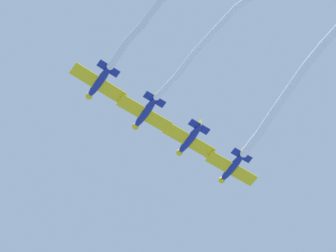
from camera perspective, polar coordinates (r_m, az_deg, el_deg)
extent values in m
ellipsoid|color=navy|center=(75.36, 5.73, -3.66)|extent=(2.30, 4.53, 0.92)
sphere|color=yellow|center=(76.23, 4.79, -4.81)|extent=(0.99, 0.99, 0.78)
ellipsoid|color=black|center=(75.87, 5.46, -3.83)|extent=(0.94, 1.26, 0.49)
cube|color=yellow|center=(75.32, 5.67, -3.79)|extent=(6.66, 3.53, 0.12)
cube|color=navy|center=(74.72, 6.56, -2.60)|extent=(2.68, 1.62, 0.10)
cube|color=yellow|center=(75.16, 6.48, -2.46)|extent=(0.44, 1.00, 1.26)
cylinder|color=white|center=(74.00, 7.45, -1.51)|extent=(2.02, 3.32, 1.27)
cylinder|color=white|center=(73.06, 8.77, 0.34)|extent=(2.07, 3.04, 1.00)
cylinder|color=white|center=(72.27, 10.10, 2.33)|extent=(2.22, 3.44, 1.46)
cylinder|color=white|center=(71.68, 11.47, 4.31)|extent=(1.98, 2.94, 1.12)
cylinder|color=white|center=(71.15, 12.85, 6.12)|extent=(1.83, 3.10, 1.06)
cylinder|color=white|center=(70.56, 14.47, 7.98)|extent=(2.03, 3.34, 1.40)
sphere|color=white|center=(74.47, 6.73, -2.45)|extent=(0.89, 0.89, 0.89)
sphere|color=white|center=(73.56, 8.18, -0.56)|extent=(0.89, 0.89, 0.89)
sphere|color=white|center=(72.60, 9.37, 1.27)|extent=(0.89, 0.89, 0.89)
sphere|color=white|center=(71.99, 10.85, 3.41)|extent=(0.89, 0.89, 0.89)
sphere|color=white|center=(71.40, 12.10, 5.21)|extent=(0.89, 0.89, 0.89)
sphere|color=white|center=(70.94, 13.61, 7.04)|extent=(0.89, 0.89, 0.89)
ellipsoid|color=navy|center=(73.43, 1.95, -1.18)|extent=(2.27, 4.54, 0.92)
sphere|color=yellow|center=(74.31, 1.02, -2.37)|extent=(0.98, 0.98, 0.78)
ellipsoid|color=black|center=(73.95, 1.70, -1.36)|extent=(0.93, 1.25, 0.49)
cube|color=yellow|center=(73.39, 1.89, -1.31)|extent=(6.66, 3.49, 0.12)
cube|color=navy|center=(72.78, 2.78, -0.07)|extent=(2.68, 1.61, 0.10)
cube|color=yellow|center=(73.23, 2.73, 0.06)|extent=(0.43, 1.00, 1.26)
ellipsoid|color=navy|center=(71.45, -2.01, 1.21)|extent=(2.29, 4.54, 0.92)
sphere|color=yellow|center=(72.34, -2.91, -0.05)|extent=(0.98, 0.98, 0.78)
ellipsoid|color=black|center=(71.98, -2.23, 1.00)|extent=(0.93, 1.25, 0.49)
cube|color=yellow|center=(71.40, -2.07, 1.07)|extent=(6.66, 3.51, 0.12)
cube|color=navy|center=(70.78, -1.19, 2.37)|extent=(2.68, 1.62, 0.10)
cube|color=yellow|center=(71.25, -1.23, 2.49)|extent=(0.44, 1.00, 1.26)
cylinder|color=white|center=(70.01, -0.16, 3.47)|extent=(1.31, 3.38, 0.79)
cylinder|color=white|center=(69.22, 1.49, 5.39)|extent=(1.64, 3.09, 1.22)
cylinder|color=white|center=(68.58, 3.22, 7.43)|extent=(1.45, 3.59, 0.94)
cylinder|color=white|center=(68.08, 5.17, 9.48)|extent=(1.43, 3.31, 1.21)
sphere|color=white|center=(70.53, -1.04, 2.54)|extent=(0.66, 0.66, 0.66)
sphere|color=white|center=(69.52, 0.74, 4.41)|extent=(0.66, 0.66, 0.66)
sphere|color=white|center=(68.95, 2.24, 6.37)|extent=(0.66, 0.66, 0.66)
sphere|color=white|center=(68.25, 4.22, 8.49)|extent=(0.66, 0.66, 0.66)
sphere|color=white|center=(67.95, 6.12, 10.46)|extent=(0.66, 0.66, 0.66)
ellipsoid|color=navy|center=(70.50, -6.12, 3.92)|extent=(2.15, 4.55, 0.92)
sphere|color=yellow|center=(71.38, -7.03, 2.63)|extent=(0.97, 0.97, 0.78)
ellipsoid|color=black|center=(71.03, -6.34, 3.69)|extent=(0.90, 1.25, 0.49)
cube|color=yellow|center=(70.45, -6.20, 3.78)|extent=(6.68, 3.31, 0.12)
cube|color=navy|center=(69.84, -5.30, 5.10)|extent=(2.68, 1.54, 0.10)
cube|color=yellow|center=(70.31, -5.31, 5.20)|extent=(0.41, 1.01, 1.26)
cylinder|color=white|center=(68.86, -4.47, 6.30)|extent=(1.95, 3.35, 1.15)
cylinder|color=white|center=(67.62, -3.03, 8.14)|extent=(1.51, 2.91, 1.26)
cylinder|color=white|center=(66.72, -1.54, 9.91)|extent=(1.55, 2.99, 0.87)
sphere|color=white|center=(69.58, -5.15, 5.28)|extent=(0.76, 0.76, 0.76)
sphere|color=white|center=(68.17, -3.78, 7.34)|extent=(0.76, 0.76, 0.76)
sphere|color=white|center=(67.10, -2.27, 8.95)|extent=(0.76, 0.76, 0.76)
sphere|color=white|center=(66.36, -0.80, 10.87)|extent=(0.76, 0.76, 0.76)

